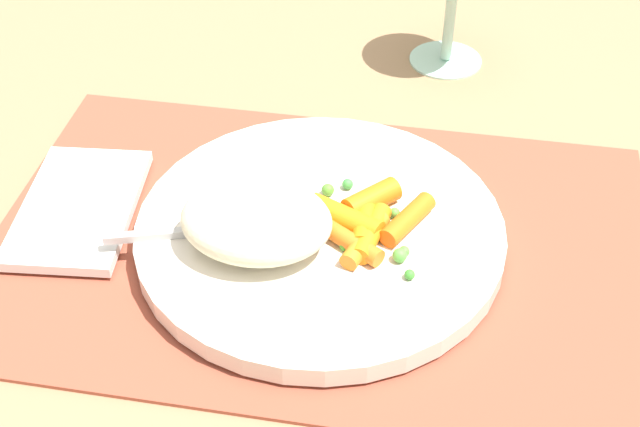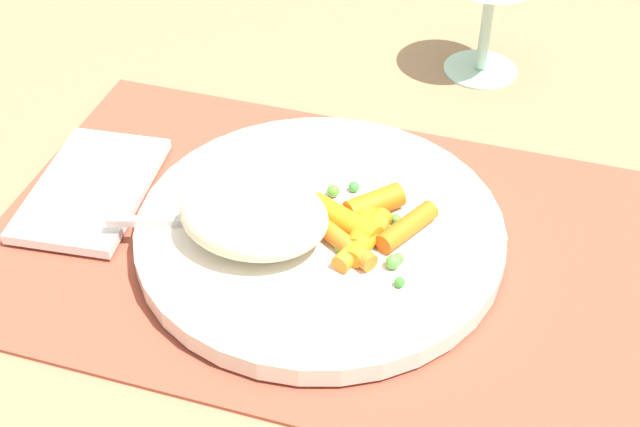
% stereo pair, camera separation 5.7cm
% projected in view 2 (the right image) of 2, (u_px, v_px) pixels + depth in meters
% --- Properties ---
extents(ground_plane, '(2.40, 2.40, 0.00)m').
position_uv_depth(ground_plane, '(320.00, 246.00, 0.63)').
color(ground_plane, '#997551').
extents(placemat, '(0.47, 0.30, 0.01)m').
position_uv_depth(placemat, '(320.00, 243.00, 0.63)').
color(placemat, '#9E4733').
rests_on(placemat, ground_plane).
extents(plate, '(0.26, 0.26, 0.02)m').
position_uv_depth(plate, '(320.00, 232.00, 0.62)').
color(plate, silver).
rests_on(plate, placemat).
extents(rice_mound, '(0.10, 0.08, 0.04)m').
position_uv_depth(rice_mound, '(254.00, 215.00, 0.59)').
color(rice_mound, beige).
rests_on(rice_mound, plate).
extents(carrot_portion, '(0.09, 0.09, 0.02)m').
position_uv_depth(carrot_portion, '(366.00, 227.00, 0.61)').
color(carrot_portion, orange).
rests_on(carrot_portion, plate).
extents(pea_scatter, '(0.08, 0.09, 0.01)m').
position_uv_depth(pea_scatter, '(364.00, 227.00, 0.61)').
color(pea_scatter, '#57AB3F').
rests_on(pea_scatter, plate).
extents(fork, '(0.18, 0.07, 0.01)m').
position_uv_depth(fork, '(269.00, 221.00, 0.62)').
color(fork, '#BCBCBC').
rests_on(fork, plate).
extents(napkin, '(0.09, 0.14, 0.01)m').
position_uv_depth(napkin, '(90.00, 190.00, 0.66)').
color(napkin, white).
rests_on(napkin, placemat).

